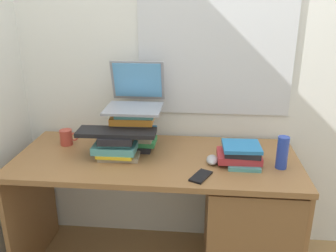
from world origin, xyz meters
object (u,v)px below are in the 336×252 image
Objects in this scene: book_stack_side at (241,155)px; water_bottle at (282,153)px; book_stack_tall at (134,129)px; mug at (67,137)px; book_stack_keyboard_riser at (117,146)px; computer_mouse at (212,160)px; cell_phone at (201,176)px; laptop at (135,97)px; desk at (226,215)px; keyboard at (117,132)px.

water_bottle is (0.20, -0.03, 0.03)m from book_stack_side.
mug is (-0.41, 0.02, -0.07)m from book_stack_tall.
book_stack_keyboard_riser is 1.09× the size of book_stack_side.
book_stack_tall reaches higher than computer_mouse.
cell_phone is at bearing -39.62° from book_stack_tall.
laptop reaches higher than computer_mouse.
computer_mouse is 0.36m from water_bottle.
book_stack_side is at bearing -13.90° from book_stack_tall.
book_stack_side is (0.05, -0.02, 0.39)m from desk.
keyboard is at bearing -110.52° from laptop.
mug is at bearing 156.66° from book_stack_keyboard_riser.
desk is 0.77m from keyboard.
desk is 0.84m from laptop.
laptop is at bearing 154.04° from computer_mouse.
book_stack_tall is 0.61m from book_stack_side.
cell_phone is (0.46, -0.19, -0.06)m from book_stack_keyboard_riser.
desk is 0.39m from book_stack_side.
laptop is 2.32× the size of cell_phone.
book_stack_tall is at bearing 166.10° from book_stack_side.
cell_phone is (0.45, -0.19, -0.14)m from keyboard.
computer_mouse is (-0.15, -0.01, -0.03)m from book_stack_side.
book_stack_side is at bearing -2.78° from keyboard.
laptop is (-0.00, 0.06, 0.17)m from book_stack_tall.
laptop is at bearing 163.15° from water_bottle.
book_stack_side is at bearing -19.58° from laptop.
desk is 4.87× the size of laptop.
laptop is 1.86× the size of water_bottle.
desk is 6.14× the size of book_stack_tall.
computer_mouse is 0.61× the size of water_bottle.
desk is at bearing 77.00° from cell_phone.
book_stack_keyboard_riser is at bearing -177.02° from cell_phone.
keyboard is at bearing -179.98° from desk.
mug is at bearing 170.71° from water_bottle.
book_stack_tall is 0.51m from cell_phone.
computer_mouse is (0.51, -0.02, -0.13)m from keyboard.
computer_mouse is at bearing 96.46° from cell_phone.
laptop is 0.61m from cell_phone.
book_stack_side reaches higher than desk.
desk is 14.08× the size of mug.
book_stack_keyboard_riser reaches higher than computer_mouse.
book_stack_side is 0.27m from cell_phone.
water_bottle is at bearing 44.78° from cell_phone.
laptop reaches higher than book_stack_tall.
computer_mouse is at bearing -165.72° from desk.
water_bottle reaches higher than keyboard.
laptop is 0.75× the size of keyboard.
computer_mouse is (0.44, -0.15, -0.10)m from book_stack_tall.
desk is 11.33× the size of cell_phone.
book_stack_side is 0.54× the size of keyboard.
desk is at bearing -19.61° from laptop.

